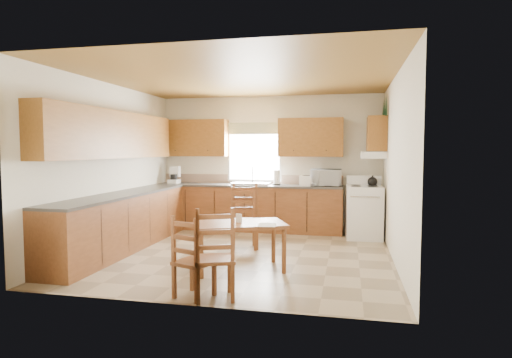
% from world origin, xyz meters
% --- Properties ---
extents(floor, '(4.50, 4.50, 0.00)m').
position_xyz_m(floor, '(0.00, 0.00, 0.00)').
color(floor, gray).
rests_on(floor, ground).
extents(ceiling, '(4.50, 4.50, 0.00)m').
position_xyz_m(ceiling, '(0.00, 0.00, 2.70)').
color(ceiling, olive).
rests_on(ceiling, floor).
extents(wall_left, '(4.50, 4.50, 0.00)m').
position_xyz_m(wall_left, '(-2.25, 0.00, 1.35)').
color(wall_left, silver).
rests_on(wall_left, floor).
extents(wall_right, '(4.50, 4.50, 0.00)m').
position_xyz_m(wall_right, '(2.25, 0.00, 1.35)').
color(wall_right, silver).
rests_on(wall_right, floor).
extents(wall_back, '(4.50, 4.50, 0.00)m').
position_xyz_m(wall_back, '(0.00, 2.25, 1.35)').
color(wall_back, silver).
rests_on(wall_back, floor).
extents(wall_front, '(4.50, 4.50, 0.00)m').
position_xyz_m(wall_front, '(0.00, -2.25, 1.35)').
color(wall_front, silver).
rests_on(wall_front, floor).
extents(lower_cab_back, '(3.75, 0.60, 0.88)m').
position_xyz_m(lower_cab_back, '(-0.38, 1.95, 0.44)').
color(lower_cab_back, brown).
rests_on(lower_cab_back, floor).
extents(lower_cab_left, '(0.60, 3.60, 0.88)m').
position_xyz_m(lower_cab_left, '(-1.95, -0.15, 0.44)').
color(lower_cab_left, brown).
rests_on(lower_cab_left, floor).
extents(counter_back, '(3.75, 0.63, 0.04)m').
position_xyz_m(counter_back, '(-0.38, 1.95, 0.90)').
color(counter_back, '#3F3C38').
rests_on(counter_back, lower_cab_back).
extents(counter_left, '(0.63, 3.60, 0.04)m').
position_xyz_m(counter_left, '(-1.95, -0.15, 0.90)').
color(counter_left, '#3F3C38').
rests_on(counter_left, lower_cab_left).
extents(backsplash, '(3.75, 0.01, 0.18)m').
position_xyz_m(backsplash, '(-0.38, 2.24, 1.01)').
color(backsplash, gray).
rests_on(backsplash, counter_back).
extents(upper_cab_back_left, '(1.41, 0.33, 0.75)m').
position_xyz_m(upper_cab_back_left, '(-1.55, 2.08, 1.85)').
color(upper_cab_back_left, brown).
rests_on(upper_cab_back_left, wall_back).
extents(upper_cab_back_right, '(1.25, 0.33, 0.75)m').
position_xyz_m(upper_cab_back_right, '(0.86, 2.08, 1.85)').
color(upper_cab_back_right, brown).
rests_on(upper_cab_back_right, wall_back).
extents(upper_cab_left, '(0.33, 3.60, 0.75)m').
position_xyz_m(upper_cab_left, '(-2.08, -0.15, 1.85)').
color(upper_cab_left, brown).
rests_on(upper_cab_left, wall_left).
extents(upper_cab_stove, '(0.33, 0.62, 0.62)m').
position_xyz_m(upper_cab_stove, '(2.08, 1.65, 1.90)').
color(upper_cab_stove, brown).
rests_on(upper_cab_stove, wall_right).
extents(range_hood, '(0.44, 0.62, 0.12)m').
position_xyz_m(range_hood, '(2.03, 1.65, 1.52)').
color(range_hood, white).
rests_on(range_hood, wall_right).
extents(window_frame, '(1.13, 0.02, 1.18)m').
position_xyz_m(window_frame, '(-0.30, 2.22, 1.55)').
color(window_frame, white).
rests_on(window_frame, wall_back).
extents(window_pane, '(1.05, 0.01, 1.10)m').
position_xyz_m(window_pane, '(-0.30, 2.21, 1.55)').
color(window_pane, white).
rests_on(window_pane, wall_back).
extents(window_valance, '(1.19, 0.01, 0.24)m').
position_xyz_m(window_valance, '(-0.30, 2.19, 2.05)').
color(window_valance, '#556B3B').
rests_on(window_valance, wall_back).
extents(sink_basin, '(0.75, 0.45, 0.04)m').
position_xyz_m(sink_basin, '(-0.30, 1.95, 0.94)').
color(sink_basin, silver).
rests_on(sink_basin, counter_back).
extents(pine_decal_a, '(0.22, 0.22, 0.36)m').
position_xyz_m(pine_decal_a, '(2.21, 1.33, 2.38)').
color(pine_decal_a, '#13381F').
rests_on(pine_decal_a, wall_right).
extents(pine_decal_b, '(0.22, 0.22, 0.36)m').
position_xyz_m(pine_decal_b, '(2.21, 1.65, 2.42)').
color(pine_decal_b, '#13381F').
rests_on(pine_decal_b, wall_right).
extents(pine_decal_c, '(0.22, 0.22, 0.36)m').
position_xyz_m(pine_decal_c, '(2.21, 1.97, 2.38)').
color(pine_decal_c, '#13381F').
rests_on(pine_decal_c, wall_right).
extents(stove, '(0.66, 0.68, 0.94)m').
position_xyz_m(stove, '(1.88, 1.61, 0.47)').
color(stove, white).
rests_on(stove, floor).
extents(coffeemaker, '(0.24, 0.28, 0.34)m').
position_xyz_m(coffeemaker, '(-1.94, 1.93, 1.09)').
color(coffeemaker, white).
rests_on(coffeemaker, counter_back).
extents(paper_towel, '(0.14, 0.14, 0.29)m').
position_xyz_m(paper_towel, '(0.21, 1.96, 1.07)').
color(paper_towel, white).
rests_on(paper_towel, counter_back).
extents(toaster, '(0.27, 0.20, 0.19)m').
position_xyz_m(toaster, '(0.80, 1.90, 1.02)').
color(toaster, white).
rests_on(toaster, counter_back).
extents(microwave, '(0.55, 0.40, 0.32)m').
position_xyz_m(microwave, '(1.17, 1.95, 1.08)').
color(microwave, white).
rests_on(microwave, counter_back).
extents(dining_table, '(1.37, 1.11, 0.64)m').
position_xyz_m(dining_table, '(0.18, -0.86, 0.32)').
color(dining_table, brown).
rests_on(dining_table, floor).
extents(chair_near_left, '(0.48, 0.47, 0.90)m').
position_xyz_m(chair_near_left, '(-0.05, -1.99, 0.45)').
color(chair_near_left, brown).
rests_on(chair_near_left, floor).
extents(chair_near_right, '(0.54, 0.53, 1.01)m').
position_xyz_m(chair_near_right, '(0.18, -1.99, 0.50)').
color(chair_near_right, brown).
rests_on(chair_near_right, floor).
extents(chair_far_left, '(0.53, 0.51, 1.04)m').
position_xyz_m(chair_far_left, '(-0.06, 0.42, 0.52)').
color(chair_far_left, brown).
rests_on(chair_far_left, floor).
extents(chair_far_right, '(0.51, 0.50, 0.99)m').
position_xyz_m(chair_far_right, '(-0.07, 0.37, 0.49)').
color(chair_far_right, brown).
rests_on(chair_far_right, floor).
extents(table_paper, '(0.27, 0.34, 0.00)m').
position_xyz_m(table_paper, '(0.56, -0.94, 0.64)').
color(table_paper, white).
rests_on(table_paper, dining_table).
extents(table_card, '(0.09, 0.05, 0.12)m').
position_xyz_m(table_card, '(0.16, -0.84, 0.70)').
color(table_card, white).
rests_on(table_card, dining_table).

